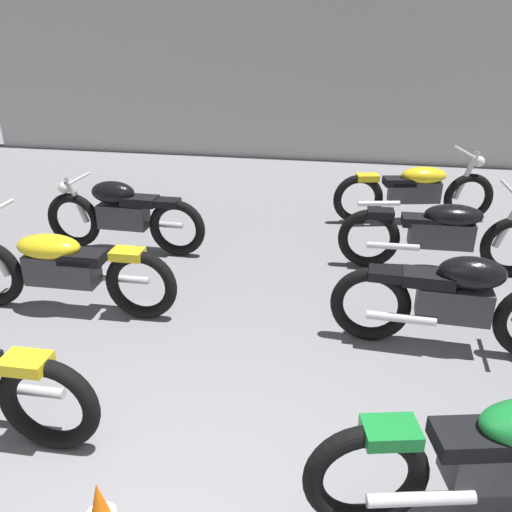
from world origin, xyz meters
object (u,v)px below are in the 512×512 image
object	(u,v)px
motorcycle_right_row_2	(442,233)
motorcycle_left_row_2	(123,214)
motorcycle_right_row_3	(416,190)
motorcycle_left_row_1	(61,267)
motorcycle_right_row_1	(455,301)

from	to	relation	value
motorcycle_right_row_2	motorcycle_left_row_2	bearing A→B (deg)	-178.71
motorcycle_right_row_3	motorcycle_left_row_2	bearing A→B (deg)	-154.81
motorcycle_left_row_1	motorcycle_right_row_1	bearing A→B (deg)	-0.15
motorcycle_left_row_1	motorcycle_right_row_3	xyz separation A→B (m)	(3.41, 3.08, 0.00)
motorcycle_right_row_2	motorcycle_right_row_1	bearing A→B (deg)	-93.93
motorcycle_left_row_2	motorcycle_right_row_2	bearing A→B (deg)	1.29
motorcycle_left_row_2	motorcycle_right_row_3	xyz separation A→B (m)	(3.45, 1.62, -0.01)
motorcycle_left_row_1	motorcycle_right_row_2	bearing A→B (deg)	23.41
motorcycle_left_row_2	motorcycle_right_row_3	distance (m)	3.81
motorcycle_right_row_1	motorcycle_right_row_2	xyz separation A→B (m)	(0.11, 1.55, -0.01)
motorcycle_left_row_2	motorcycle_right_row_1	xyz separation A→B (m)	(3.49, -1.47, 0.00)
motorcycle_left_row_2	motorcycle_right_row_2	distance (m)	3.59
motorcycle_left_row_1	motorcycle_right_row_3	bearing A→B (deg)	42.06
motorcycle_left_row_2	motorcycle_right_row_3	size ratio (longest dim) A/B	0.92
motorcycle_left_row_1	motorcycle_left_row_2	distance (m)	1.46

